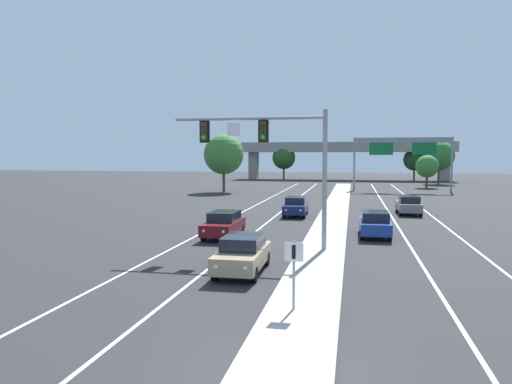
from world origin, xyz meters
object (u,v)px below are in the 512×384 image
tree_far_right_c (439,156)px  tree_far_right_b (414,160)px  car_oncoming_navy (296,206)px  highway_sign_gantry (402,147)px  car_receding_blue (375,223)px  overhead_signal_mast (274,149)px  car_receding_grey (409,205)px  tree_far_left_c (224,154)px  car_oncoming_darkred (224,224)px  median_sign_post (294,265)px  tree_far_right_a (427,166)px  tree_far_left_b (284,158)px  car_oncoming_tan (243,253)px

tree_far_right_c → tree_far_right_b: bearing=102.8°
car_oncoming_navy → highway_sign_gantry: (11.27, 29.83, 5.34)m
car_receding_blue → highway_sign_gantry: bearing=82.3°
car_receding_blue → overhead_signal_mast: bearing=-134.6°
car_receding_grey → tree_far_left_c: bearing=136.5°
car_oncoming_darkred → car_receding_grey: same height
median_sign_post → tree_far_right_a: tree_far_right_a is taller
car_receding_grey → tree_far_left_b: 59.30m
car_oncoming_tan → tree_far_left_c: tree_far_left_c is taller
median_sign_post → car_oncoming_darkred: median_sign_post is taller
overhead_signal_mast → highway_sign_gantry: (10.72, 44.47, 0.80)m
car_receding_blue → tree_far_left_b: size_ratio=0.65×
median_sign_post → car_oncoming_darkred: 14.62m
highway_sign_gantry → tree_far_right_b: highway_sign_gantry is taller
car_oncoming_tan → car_receding_grey: size_ratio=1.00×
median_sign_post → car_oncoming_navy: (-2.81, 24.60, -0.77)m
tree_far_right_c → tree_far_right_a: bearing=-108.2°
tree_far_left_c → tree_far_right_c: (31.90, 24.95, -0.20)m
car_oncoming_darkred → car_receding_blue: (9.11, 2.14, 0.00)m
overhead_signal_mast → median_sign_post: size_ratio=3.70×
car_oncoming_tan → car_receding_blue: 12.08m
tree_far_right_b → median_sign_post: bearing=-99.2°
car_receding_grey → tree_far_right_a: tree_far_right_a is taller
tree_far_left_c → car_receding_grey: bearing=-43.5°
overhead_signal_mast → highway_sign_gantry: 45.75m
car_receding_grey → tree_far_right_b: 58.07m
median_sign_post → car_receding_blue: size_ratio=0.49×
tree_far_right_b → tree_far_right_c: bearing=-77.2°
overhead_signal_mast → tree_far_left_c: bearing=108.9°
car_oncoming_tan → car_oncoming_navy: size_ratio=1.00×
median_sign_post → car_oncoming_darkred: (-5.93, 13.35, -0.77)m
car_oncoming_navy → car_receding_blue: (5.99, -9.12, 0.00)m
car_oncoming_tan → tree_far_right_b: bearing=78.3°
tree_far_left_b → tree_far_right_a: bearing=-39.6°
car_oncoming_navy → tree_far_right_a: 41.51m
car_oncoming_darkred → highway_sign_gantry: (14.39, 41.09, 5.34)m
tree_far_left_c → median_sign_post: bearing=-72.3°
highway_sign_gantry → tree_far_left_b: highway_sign_gantry is taller
tree_far_right_a → tree_far_right_c: bearing=71.8°
tree_far_left_c → tree_far_right_c: tree_far_left_c is taller
car_oncoming_navy → tree_far_left_b: 60.05m
car_receding_grey → tree_far_right_c: bearing=77.8°
tree_far_right_c → car_oncoming_navy: bearing=-111.5°
median_sign_post → tree_far_left_b: tree_far_left_b is taller
tree_far_left_c → tree_far_left_b: 35.48m
median_sign_post → tree_far_right_b: size_ratio=0.35×
car_oncoming_navy → tree_far_left_c: bearing=117.9°
car_receding_grey → median_sign_post: bearing=-103.2°
tree_far_right_a → tree_far_right_c: tree_far_right_c is taller
car_oncoming_tan → tree_far_left_c: 45.49m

